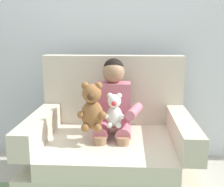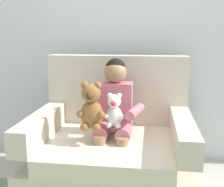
% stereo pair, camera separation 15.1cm
% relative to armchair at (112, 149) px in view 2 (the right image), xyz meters
% --- Properties ---
extents(back_wall, '(6.00, 0.10, 2.60)m').
position_rel_armchair_xyz_m(back_wall, '(0.00, 0.65, 1.00)').
color(back_wall, silver).
rests_on(back_wall, ground).
extents(armchair, '(1.17, 0.93, 0.99)m').
position_rel_armchair_xyz_m(armchair, '(0.00, 0.00, 0.00)').
color(armchair, beige).
rests_on(armchair, ground).
extents(seated_child, '(0.45, 0.39, 0.82)m').
position_rel_armchair_xyz_m(seated_child, '(0.02, 0.02, 0.32)').
color(seated_child, '#C66B7F').
rests_on(seated_child, armchair).
extents(plush_white, '(0.15, 0.12, 0.25)m').
position_rel_armchair_xyz_m(plush_white, '(0.03, -0.11, 0.33)').
color(plush_white, white).
rests_on(plush_white, armchair).
extents(plush_brown, '(0.20, 0.16, 0.34)m').
position_rel_armchair_xyz_m(plush_brown, '(-0.12, -0.18, 0.37)').
color(plush_brown, brown).
rests_on(plush_brown, armchair).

